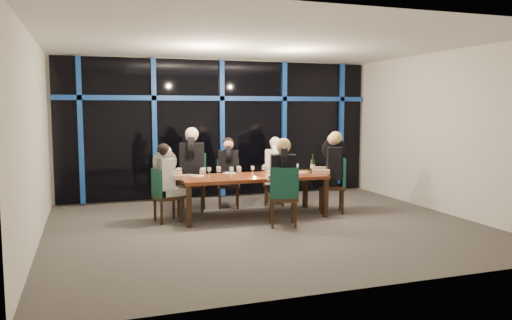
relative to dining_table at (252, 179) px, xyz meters
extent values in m
plane|color=#554F4B|center=(0.00, -0.80, -0.68)|extent=(7.00, 7.00, 0.00)
cube|color=silver|center=(0.00, 2.20, 0.82)|extent=(7.00, 0.04, 3.00)
cube|color=silver|center=(0.00, -3.80, 0.82)|extent=(7.00, 0.04, 3.00)
cube|color=silver|center=(-3.50, -0.80, 0.82)|extent=(0.04, 6.00, 3.00)
cube|color=silver|center=(3.50, -0.80, 0.82)|extent=(0.04, 6.00, 3.00)
cube|color=white|center=(0.00, -0.80, 2.32)|extent=(7.00, 6.00, 0.04)
cube|color=black|center=(0.00, 2.14, 0.82)|extent=(6.86, 0.04, 2.94)
cube|color=#133C97|center=(-2.90, 2.09, 0.82)|extent=(0.10, 0.10, 2.94)
cube|color=#133C97|center=(-1.45, 2.09, 0.82)|extent=(0.10, 0.10, 2.94)
cube|color=#133C97|center=(0.00, 2.09, 0.82)|extent=(0.10, 0.10, 2.94)
cube|color=#133C97|center=(1.45, 2.09, 0.82)|extent=(0.10, 0.10, 2.94)
cube|color=#133C97|center=(2.90, 2.09, 0.82)|extent=(0.10, 0.10, 2.94)
cube|color=#133C97|center=(0.00, 2.09, 1.48)|extent=(6.86, 0.10, 0.10)
cube|color=#FF2D14|center=(1.10, 2.45, 1.47)|extent=(0.60, 0.05, 0.35)
cube|color=maroon|center=(0.00, 0.00, 0.04)|extent=(2.60, 1.00, 0.06)
cube|color=black|center=(-1.24, -0.44, -0.34)|extent=(0.08, 0.08, 0.69)
cube|color=black|center=(1.24, -0.44, -0.34)|extent=(0.08, 0.08, 0.69)
cube|color=black|center=(-1.24, 0.44, -0.34)|extent=(0.08, 0.08, 0.69)
cube|color=black|center=(1.24, 0.44, -0.34)|extent=(0.08, 0.08, 0.69)
cube|color=black|center=(-0.92, 0.86, -0.18)|extent=(0.63, 0.63, 0.07)
cube|color=#184E3C|center=(-0.86, 1.08, 0.12)|extent=(0.50, 0.20, 0.56)
cube|color=black|center=(-1.17, 0.73, -0.45)|extent=(0.06, 0.06, 0.47)
cube|color=black|center=(-0.79, 0.61, -0.45)|extent=(0.06, 0.06, 0.47)
cube|color=black|center=(-1.05, 1.11, -0.45)|extent=(0.06, 0.06, 0.47)
cube|color=black|center=(-0.67, 1.00, -0.45)|extent=(0.06, 0.06, 0.47)
cube|color=black|center=(-0.18, 0.96, -0.25)|extent=(0.52, 0.52, 0.06)
cube|color=#184E3C|center=(-0.13, 1.15, 0.02)|extent=(0.44, 0.15, 0.48)
cube|color=black|center=(-0.39, 0.83, -0.48)|extent=(0.05, 0.05, 0.41)
cube|color=black|center=(-0.05, 0.75, -0.48)|extent=(0.05, 0.05, 0.41)
cube|color=black|center=(-0.31, 1.17, -0.48)|extent=(0.05, 0.05, 0.41)
cube|color=black|center=(0.03, 1.09, -0.48)|extent=(0.05, 0.05, 0.41)
cube|color=black|center=(0.78, 0.91, -0.25)|extent=(0.58, 0.58, 0.06)
cube|color=#184E3C|center=(0.86, 1.08, 0.01)|extent=(0.41, 0.23, 0.48)
cube|color=black|center=(0.55, 0.82, -0.48)|extent=(0.05, 0.05, 0.41)
cube|color=black|center=(0.86, 0.68, -0.48)|extent=(0.05, 0.05, 0.41)
cube|color=black|center=(0.70, 1.14, -0.48)|extent=(0.05, 0.05, 0.41)
cube|color=black|center=(1.01, 0.99, -0.48)|extent=(0.05, 0.05, 0.41)
cube|color=black|center=(-1.51, 0.08, -0.25)|extent=(0.50, 0.50, 0.06)
cube|color=#184E3C|center=(-1.70, 0.05, 0.00)|extent=(0.13, 0.43, 0.48)
cube|color=black|center=(-1.31, -0.05, -0.48)|extent=(0.04, 0.04, 0.40)
cube|color=black|center=(-1.37, 0.28, -0.48)|extent=(0.04, 0.04, 0.40)
cube|color=black|center=(-1.64, -0.12, -0.48)|extent=(0.04, 0.04, 0.40)
cube|color=black|center=(-1.71, 0.22, -0.48)|extent=(0.04, 0.04, 0.40)
cube|color=black|center=(1.53, -0.11, -0.20)|extent=(0.63, 0.63, 0.06)
cube|color=#184E3C|center=(1.72, -0.19, 0.09)|extent=(0.23, 0.47, 0.53)
cube|color=black|center=(1.42, 0.15, -0.46)|extent=(0.06, 0.06, 0.45)
cube|color=black|center=(1.27, -0.21, -0.46)|extent=(0.06, 0.06, 0.45)
cube|color=black|center=(1.78, 0.00, -0.46)|extent=(0.06, 0.06, 0.45)
cube|color=black|center=(1.63, -0.36, -0.46)|extent=(0.06, 0.06, 0.45)
cube|color=black|center=(0.26, -0.82, -0.22)|extent=(0.57, 0.57, 0.06)
cube|color=#184E3C|center=(0.20, -1.02, 0.06)|extent=(0.46, 0.18, 0.52)
cube|color=black|center=(0.49, -0.69, -0.47)|extent=(0.05, 0.05, 0.43)
cube|color=black|center=(0.13, -0.59, -0.47)|extent=(0.05, 0.05, 0.43)
cube|color=black|center=(0.39, -1.05, -0.47)|extent=(0.05, 0.05, 0.43)
cube|color=black|center=(0.03, -0.95, -0.47)|extent=(0.05, 0.05, 0.43)
cube|color=black|center=(-0.96, 0.73, -0.07)|extent=(0.52, 0.57, 0.16)
cube|color=black|center=(-0.91, 0.90, 0.30)|extent=(0.51, 0.39, 0.63)
cylinder|color=black|center=(-0.91, 0.90, 0.55)|extent=(0.24, 0.48, 0.47)
sphere|color=tan|center=(-0.91, 0.88, 0.75)|extent=(0.23, 0.23, 0.23)
sphere|color=silver|center=(-0.90, 0.93, 0.78)|extent=(0.26, 0.26, 0.26)
cube|color=tan|center=(-1.20, 0.71, 0.11)|extent=(0.18, 0.35, 0.09)
cube|color=tan|center=(-0.77, 0.58, 0.11)|extent=(0.18, 0.35, 0.09)
cube|color=black|center=(-0.20, 0.85, -0.15)|extent=(0.43, 0.48, 0.14)
cube|color=black|center=(-0.17, 1.00, 0.17)|extent=(0.43, 0.32, 0.54)
cylinder|color=black|center=(-0.17, 1.00, 0.38)|extent=(0.19, 0.42, 0.41)
sphere|color=tan|center=(-0.17, 0.98, 0.56)|extent=(0.20, 0.20, 0.20)
sphere|color=black|center=(-0.16, 1.02, 0.59)|extent=(0.22, 0.22, 0.22)
cube|color=tan|center=(-0.41, 0.82, 0.11)|extent=(0.14, 0.30, 0.08)
cube|color=tan|center=(-0.03, 0.73, 0.11)|extent=(0.14, 0.30, 0.08)
cube|color=white|center=(0.73, 0.80, -0.15)|extent=(0.49, 0.51, 0.14)
cube|color=white|center=(0.80, 0.94, 0.17)|extent=(0.45, 0.37, 0.54)
cylinder|color=white|center=(0.80, 0.94, 0.38)|extent=(0.26, 0.41, 0.41)
sphere|color=tan|center=(0.79, 0.92, 0.55)|extent=(0.20, 0.20, 0.20)
sphere|color=silver|center=(0.80, 0.96, 0.58)|extent=(0.22, 0.22, 0.22)
cube|color=tan|center=(0.52, 0.81, 0.11)|extent=(0.19, 0.30, 0.08)
cube|color=tan|center=(0.87, 0.65, 0.11)|extent=(0.19, 0.30, 0.08)
cube|color=black|center=(-1.40, 0.10, -0.16)|extent=(0.46, 0.41, 0.13)
cube|color=black|center=(-1.55, 0.08, 0.16)|extent=(0.30, 0.42, 0.53)
cylinder|color=black|center=(-1.55, 0.08, 0.37)|extent=(0.41, 0.17, 0.40)
sphere|color=tan|center=(-1.53, 0.08, 0.54)|extent=(0.20, 0.20, 0.20)
sphere|color=black|center=(-1.56, 0.07, 0.57)|extent=(0.22, 0.22, 0.22)
cube|color=tan|center=(-1.29, -0.07, 0.11)|extent=(0.30, 0.13, 0.08)
cube|color=tan|center=(-1.36, 0.31, 0.11)|extent=(0.30, 0.13, 0.08)
cube|color=black|center=(1.41, -0.06, -0.09)|extent=(0.56, 0.53, 0.15)
cube|color=black|center=(1.57, -0.12, 0.26)|extent=(0.40, 0.49, 0.60)
cylinder|color=black|center=(1.57, -0.12, 0.49)|extent=(0.46, 0.27, 0.45)
sphere|color=tan|center=(1.55, -0.11, 0.69)|extent=(0.22, 0.22, 0.22)
sphere|color=tan|center=(1.59, -0.13, 0.72)|extent=(0.25, 0.25, 0.25)
cube|color=tan|center=(1.41, 0.17, 0.11)|extent=(0.33, 0.20, 0.09)
cube|color=tan|center=(1.25, -0.22, 0.11)|extent=(0.33, 0.20, 0.09)
cube|color=black|center=(0.29, -0.70, -0.12)|extent=(0.47, 0.52, 0.14)
cube|color=black|center=(0.25, -0.86, 0.22)|extent=(0.46, 0.35, 0.58)
cylinder|color=black|center=(0.25, -0.86, 0.45)|extent=(0.22, 0.44, 0.43)
sphere|color=tan|center=(0.25, -0.84, 0.64)|extent=(0.22, 0.22, 0.22)
sphere|color=tan|center=(0.24, -0.88, 0.67)|extent=(0.24, 0.24, 0.24)
cube|color=tan|center=(0.51, -0.68, 0.11)|extent=(0.16, 0.32, 0.08)
cube|color=tan|center=(0.12, -0.57, 0.11)|extent=(0.16, 0.32, 0.08)
cylinder|color=white|center=(-1.09, 0.33, 0.08)|extent=(0.24, 0.24, 0.01)
cylinder|color=white|center=(-0.31, 0.41, 0.08)|extent=(0.24, 0.24, 0.01)
cylinder|color=white|center=(0.54, 0.40, 0.08)|extent=(0.24, 0.24, 0.01)
cylinder|color=white|center=(-0.96, 0.19, 0.08)|extent=(0.24, 0.24, 0.01)
cylinder|color=white|center=(1.01, 0.11, 0.08)|extent=(0.24, 0.24, 0.01)
cylinder|color=white|center=(0.41, -0.28, 0.08)|extent=(0.24, 0.24, 0.01)
cylinder|color=black|center=(1.14, -0.10, 0.20)|extent=(0.08, 0.08, 0.27)
cylinder|color=black|center=(1.14, -0.10, 0.39)|extent=(0.03, 0.03, 0.10)
cylinder|color=silver|center=(1.14, -0.10, 0.20)|extent=(0.08, 0.08, 0.07)
cylinder|color=white|center=(0.67, -0.25, 0.16)|extent=(0.10, 0.10, 0.18)
cylinder|color=white|center=(0.73, -0.25, 0.18)|extent=(0.01, 0.01, 0.13)
cylinder|color=#FF9F4C|center=(-0.06, -0.30, 0.08)|extent=(0.05, 0.05, 0.03)
cylinder|color=silver|center=(-0.40, -0.03, 0.07)|extent=(0.06, 0.06, 0.01)
cylinder|color=silver|center=(-0.40, -0.03, 0.12)|extent=(0.01, 0.01, 0.10)
cylinder|color=silver|center=(-0.40, -0.03, 0.21)|extent=(0.07, 0.07, 0.07)
cylinder|color=silver|center=(0.05, 0.12, 0.07)|extent=(0.06, 0.06, 0.01)
cylinder|color=silver|center=(0.05, 0.12, 0.12)|extent=(0.01, 0.01, 0.09)
cylinder|color=silver|center=(0.05, 0.12, 0.19)|extent=(0.06, 0.06, 0.06)
cylinder|color=silver|center=(0.53, 0.01, 0.07)|extent=(0.06, 0.06, 0.01)
cylinder|color=silver|center=(0.53, 0.01, 0.12)|extent=(0.01, 0.01, 0.10)
cylinder|color=silver|center=(0.53, 0.01, 0.21)|extent=(0.07, 0.07, 0.07)
cylinder|color=silver|center=(-0.77, 0.08, 0.07)|extent=(0.06, 0.06, 0.01)
cylinder|color=silver|center=(-0.77, 0.08, 0.12)|extent=(0.01, 0.01, 0.10)
cylinder|color=silver|center=(-0.77, 0.08, 0.20)|extent=(0.07, 0.07, 0.07)
cylinder|color=white|center=(0.96, 0.21, 0.07)|extent=(0.06, 0.06, 0.01)
cylinder|color=white|center=(0.96, 0.21, 0.12)|extent=(0.01, 0.01, 0.09)
cylinder|color=white|center=(0.96, 0.21, 0.19)|extent=(0.06, 0.06, 0.06)
camera|label=1|loc=(-2.79, -8.39, 1.28)|focal=35.00mm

